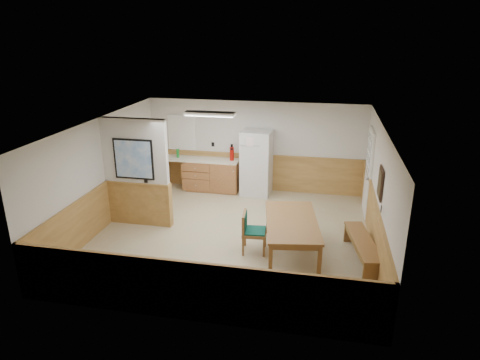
% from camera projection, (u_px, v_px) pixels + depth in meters
% --- Properties ---
extents(ground, '(6.00, 6.00, 0.00)m').
position_uv_depth(ground, '(232.00, 235.00, 9.48)').
color(ground, tan).
rests_on(ground, ground).
extents(ceiling, '(6.00, 6.00, 0.02)m').
position_uv_depth(ceiling, '(231.00, 124.00, 8.64)').
color(ceiling, silver).
rests_on(ceiling, back_wall).
extents(back_wall, '(6.00, 0.02, 2.50)m').
position_uv_depth(back_wall, '(255.00, 146.00, 11.83)').
color(back_wall, silver).
rests_on(back_wall, ground).
extents(right_wall, '(0.02, 6.00, 2.50)m').
position_uv_depth(right_wall, '(379.00, 192.00, 8.51)').
color(right_wall, silver).
rests_on(right_wall, ground).
extents(left_wall, '(0.02, 6.00, 2.50)m').
position_uv_depth(left_wall, '(102.00, 174.00, 9.62)').
color(left_wall, silver).
rests_on(left_wall, ground).
extents(wainscot_back, '(6.00, 0.04, 1.00)m').
position_uv_depth(wainscot_back, '(255.00, 172.00, 12.07)').
color(wainscot_back, tan).
rests_on(wainscot_back, ground).
extents(wainscot_right, '(0.04, 6.00, 1.00)m').
position_uv_depth(wainscot_right, '(374.00, 226.00, 8.76)').
color(wainscot_right, tan).
rests_on(wainscot_right, ground).
extents(wainscot_left, '(0.04, 6.00, 1.00)m').
position_uv_depth(wainscot_left, '(106.00, 204.00, 9.86)').
color(wainscot_left, tan).
rests_on(wainscot_left, ground).
extents(partition_wall, '(1.50, 0.20, 2.50)m').
position_uv_depth(partition_wall, '(137.00, 174.00, 9.66)').
color(partition_wall, silver).
rests_on(partition_wall, ground).
extents(kitchen_counter, '(2.20, 0.61, 1.00)m').
position_uv_depth(kitchen_counter, '(210.00, 174.00, 12.03)').
color(kitchen_counter, '#A76B3B').
rests_on(kitchen_counter, ground).
extents(exterior_door, '(0.07, 1.02, 2.15)m').
position_uv_depth(exterior_door, '(368.00, 172.00, 10.34)').
color(exterior_door, white).
rests_on(exterior_door, ground).
extents(kitchen_window, '(0.80, 0.04, 1.00)m').
position_uv_depth(kitchen_window, '(182.00, 133.00, 12.10)').
color(kitchen_window, white).
rests_on(kitchen_window, back_wall).
extents(wall_painting, '(0.04, 0.50, 0.60)m').
position_uv_depth(wall_painting, '(380.00, 183.00, 8.14)').
color(wall_painting, '#301D13').
rests_on(wall_painting, right_wall).
extents(fluorescent_fixture, '(1.20, 0.30, 0.09)m').
position_uv_depth(fluorescent_fixture, '(210.00, 114.00, 10.01)').
color(fluorescent_fixture, white).
rests_on(fluorescent_fixture, ceiling).
extents(refrigerator, '(0.83, 0.75, 1.78)m').
position_uv_depth(refrigerator, '(257.00, 163.00, 11.59)').
color(refrigerator, silver).
rests_on(refrigerator, ground).
extents(dining_table, '(1.30, 2.13, 0.75)m').
position_uv_depth(dining_table, '(292.00, 224.00, 8.48)').
color(dining_table, brown).
rests_on(dining_table, ground).
extents(dining_bench, '(0.66, 1.76, 0.45)m').
position_uv_depth(dining_bench, '(362.00, 245.00, 8.33)').
color(dining_bench, brown).
rests_on(dining_bench, ground).
extents(dining_chair, '(0.71, 0.52, 0.85)m').
position_uv_depth(dining_chair, '(250.00, 229.00, 8.66)').
color(dining_chair, brown).
rests_on(dining_chair, ground).
extents(fire_extinguisher, '(0.12, 0.12, 0.46)m').
position_uv_depth(fire_extinguisher, '(232.00, 153.00, 11.72)').
color(fire_extinguisher, '#AC0F09').
rests_on(fire_extinguisher, kitchen_counter).
extents(soap_bottle, '(0.09, 0.09, 0.25)m').
position_uv_depth(soap_bottle, '(178.00, 153.00, 12.01)').
color(soap_bottle, '#167E2A').
rests_on(soap_bottle, kitchen_counter).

